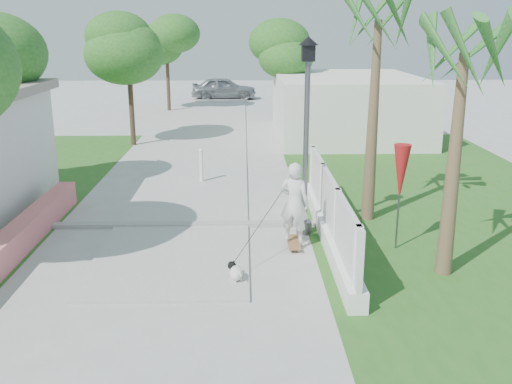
{
  "coord_description": "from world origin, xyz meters",
  "views": [
    {
      "loc": [
        1.52,
        -7.0,
        4.64
      ],
      "look_at": [
        1.78,
        5.18,
        1.1
      ],
      "focal_mm": 40.0,
      "sensor_mm": 36.0,
      "label": 1
    }
  ],
  "objects_px": {
    "parked_car": "(224,88)",
    "dog": "(235,272)",
    "street_lamp": "(306,130)",
    "patio_umbrella": "(401,173)",
    "skateboarder": "(269,220)",
    "bollard": "(201,165)"
  },
  "relations": [
    {
      "from": "street_lamp",
      "to": "bollard",
      "type": "bearing_deg",
      "value": 120.96
    },
    {
      "from": "parked_car",
      "to": "dog",
      "type": "bearing_deg",
      "value": -177.95
    },
    {
      "from": "bollard",
      "to": "skateboarder",
      "type": "distance_m",
      "value": 6.21
    },
    {
      "from": "street_lamp",
      "to": "parked_car",
      "type": "relative_size",
      "value": 1.05
    },
    {
      "from": "patio_umbrella",
      "to": "skateboarder",
      "type": "distance_m",
      "value": 2.95
    },
    {
      "from": "parked_car",
      "to": "street_lamp",
      "type": "bearing_deg",
      "value": -174.25
    },
    {
      "from": "street_lamp",
      "to": "bollard",
      "type": "relative_size",
      "value": 4.07
    },
    {
      "from": "bollard",
      "to": "parked_car",
      "type": "bearing_deg",
      "value": 90.03
    },
    {
      "from": "street_lamp",
      "to": "parked_car",
      "type": "xyz_separation_m",
      "value": [
        -2.71,
        25.73,
        -1.7
      ]
    },
    {
      "from": "bollard",
      "to": "patio_umbrella",
      "type": "xyz_separation_m",
      "value": [
        4.6,
        -5.5,
        1.1
      ]
    },
    {
      "from": "bollard",
      "to": "skateboarder",
      "type": "relative_size",
      "value": 0.52
    },
    {
      "from": "dog",
      "to": "bollard",
      "type": "bearing_deg",
      "value": 74.47
    },
    {
      "from": "street_lamp",
      "to": "skateboarder",
      "type": "bearing_deg",
      "value": -121.65
    },
    {
      "from": "bollard",
      "to": "parked_car",
      "type": "xyz_separation_m",
      "value": [
        -0.01,
        21.23,
        0.14
      ]
    },
    {
      "from": "street_lamp",
      "to": "dog",
      "type": "height_order",
      "value": "street_lamp"
    },
    {
      "from": "patio_umbrella",
      "to": "bollard",
      "type": "bearing_deg",
      "value": 129.91
    },
    {
      "from": "bollard",
      "to": "skateboarder",
      "type": "bearing_deg",
      "value": -72.97
    },
    {
      "from": "street_lamp",
      "to": "parked_car",
      "type": "bearing_deg",
      "value": 96.01
    },
    {
      "from": "bollard",
      "to": "dog",
      "type": "height_order",
      "value": "bollard"
    },
    {
      "from": "bollard",
      "to": "patio_umbrella",
      "type": "bearing_deg",
      "value": -50.09
    },
    {
      "from": "dog",
      "to": "skateboarder",
      "type": "bearing_deg",
      "value": 35.68
    },
    {
      "from": "skateboarder",
      "to": "bollard",
      "type": "bearing_deg",
      "value": -48.85
    }
  ]
}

